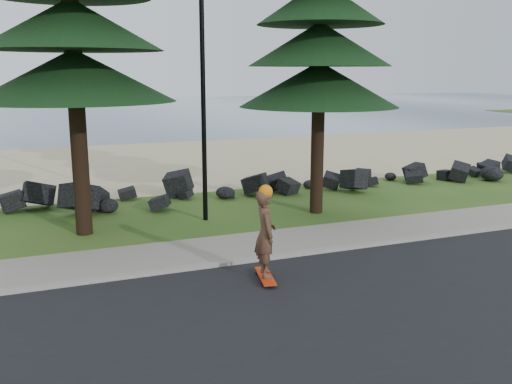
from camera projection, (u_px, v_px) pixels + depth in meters
ground at (243, 250)px, 14.12m from camera, size 160.00×160.00×0.00m
road at (332, 323)px, 10.03m from camera, size 160.00×7.00×0.02m
kerb at (256, 259)px, 13.29m from camera, size 160.00×0.20×0.10m
sidewalk at (240, 247)px, 14.30m from camera, size 160.00×2.00×0.08m
beach_sand at (137, 163)px, 27.29m from camera, size 160.00×15.00×0.01m
ocean at (75, 112)px, 60.43m from camera, size 160.00×58.00×0.01m
seawall_boulders at (185, 203)px, 19.21m from camera, size 60.00×2.40×1.10m
lamp_post at (203, 79)px, 16.16m from camera, size 0.25×0.14×8.14m
skateboarder at (265, 234)px, 11.88m from camera, size 0.57×1.14×2.06m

